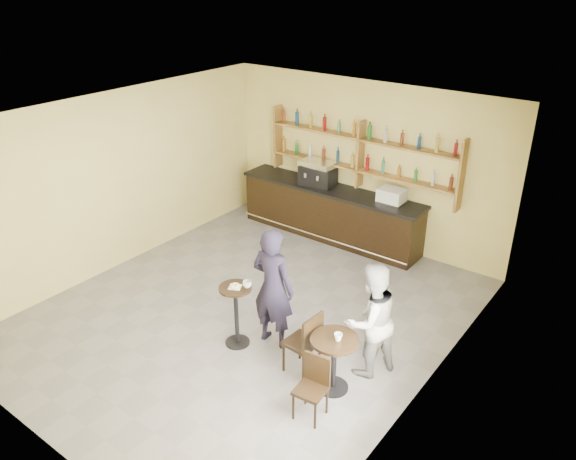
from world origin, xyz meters
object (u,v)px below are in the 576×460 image
Objects in this scene: espresso_machine at (318,173)px; chair_west at (302,342)px; bar_counter at (330,212)px; chair_south at (310,390)px; cafe_table at (334,364)px; man_main at (273,288)px; patron_second at (371,320)px; pedestal_table at (236,316)px; pastry_case at (392,196)px.

espresso_machine is 0.72× the size of chair_west.
bar_counter is 4.74× the size of chair_south.
espresso_machine is 0.86× the size of cafe_table.
patron_second is (1.44, 0.27, -0.10)m from man_main.
bar_counter is 4.93× the size of cafe_table.
cafe_table is at bearing 1.16° from pedestal_table.
chair_west is at bearing 4.29° from pedestal_table.
cafe_table is 0.60m from chair_south.
cafe_table is (1.66, 0.03, -0.09)m from pedestal_table.
espresso_machine is at bearing -111.88° from patron_second.
chair_west is (0.66, -3.76, -0.74)m from pastry_case.
man_main is at bearing -107.62° from chair_west.
pastry_case reaches higher than chair_west.
chair_south is 1.28m from patron_second.
man_main is 1.47m from patron_second.
patron_second is (1.84, 0.64, 0.34)m from pedestal_table.
espresso_machine is at bearing 107.30° from pedestal_table.
bar_counter is 1.49m from pastry_case.
cafe_table is 0.48× the size of patron_second.
man_main is at bearing -69.84° from bar_counter.
man_main is at bearing -82.06° from pastry_case.
bar_counter is 4.21m from patron_second.
espresso_machine is 0.41× the size of patron_second.
chair_west is (-0.55, 0.05, 0.08)m from cafe_table.
pastry_case is at bearing -6.54° from espresso_machine.
chair_south is (2.59, -4.41, -0.12)m from bar_counter.
chair_west is 0.98m from patron_second.
bar_counter is 5.76× the size of espresso_machine.
pedestal_table reaches higher than chair_west.
patron_second reaches higher than chair_west.
patron_second is (0.18, 0.60, 0.43)m from cafe_table.
bar_counter is at bearing -148.28° from chair_west.
man_main reaches higher than cafe_table.
chair_west is at bearing -28.10° from patron_second.
chair_south is at bearing -65.24° from pastry_case.
espresso_machine is 4.85m from cafe_table.
bar_counter reaches higher than pedestal_table.
man_main reaches higher than pedestal_table.
patron_second is at bearing -172.39° from man_main.
man_main reaches higher than patron_second.
pedestal_table is at bearing -81.89° from chair_west.
cafe_table is at bearing 88.92° from chair_south.
espresso_machine is at bearing -144.60° from chair_west.
pastry_case is 3.89m from chair_west.
pastry_case is 0.60× the size of cafe_table.
chair_south is (1.71, -0.57, -0.07)m from pedestal_table.
espresso_machine is at bearing 117.60° from chair_south.
pedestal_table is at bearing -178.84° from cafe_table.
pastry_case is 4.08m from cafe_table.
pastry_case is (1.33, 0.00, 0.68)m from bar_counter.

